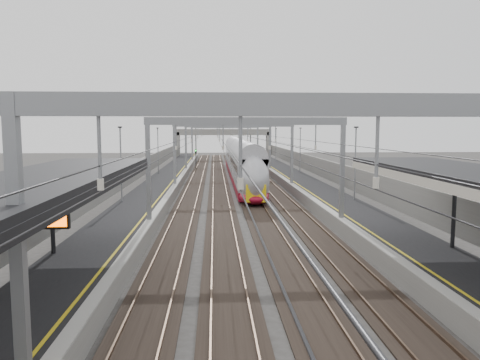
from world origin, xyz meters
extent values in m
cube|color=black|center=(-8.00, 45.00, 0.50)|extent=(4.00, 120.00, 1.00)
cube|color=black|center=(8.00, 45.00, 0.50)|extent=(4.00, 120.00, 1.00)
cube|color=black|center=(-4.50, 45.00, 0.04)|extent=(2.40, 140.00, 0.08)
cube|color=brown|center=(-5.22, 45.00, 0.13)|extent=(0.07, 140.00, 0.14)
cube|color=brown|center=(-3.78, 45.00, 0.13)|extent=(0.07, 140.00, 0.14)
cube|color=black|center=(-1.50, 45.00, 0.04)|extent=(2.40, 140.00, 0.08)
cube|color=brown|center=(-2.22, 45.00, 0.13)|extent=(0.07, 140.00, 0.14)
cube|color=brown|center=(-0.78, 45.00, 0.13)|extent=(0.07, 140.00, 0.14)
cube|color=black|center=(1.50, 45.00, 0.04)|extent=(2.40, 140.00, 0.08)
cube|color=brown|center=(0.78, 45.00, 0.13)|extent=(0.07, 140.00, 0.14)
cube|color=brown|center=(2.22, 45.00, 0.13)|extent=(0.07, 140.00, 0.14)
cube|color=black|center=(4.50, 45.00, 0.04)|extent=(2.40, 140.00, 0.08)
cube|color=brown|center=(3.78, 45.00, 0.13)|extent=(0.07, 140.00, 0.14)
cube|color=brown|center=(5.22, 45.00, 0.13)|extent=(0.07, 140.00, 0.14)
cube|color=gray|center=(-6.30, 2.00, 4.30)|extent=(0.28, 0.28, 6.60)
cube|color=gray|center=(0.00, 2.00, 7.35)|extent=(13.00, 0.25, 0.50)
cube|color=gray|center=(-6.30, 22.00, 4.30)|extent=(0.28, 0.28, 6.60)
cube|color=gray|center=(6.30, 22.00, 4.30)|extent=(0.28, 0.28, 6.60)
cube|color=gray|center=(0.00, 22.00, 7.35)|extent=(13.00, 0.25, 0.50)
cube|color=gray|center=(-6.30, 42.00, 4.30)|extent=(0.28, 0.28, 6.60)
cube|color=gray|center=(6.30, 42.00, 4.30)|extent=(0.28, 0.28, 6.60)
cube|color=gray|center=(0.00, 42.00, 7.35)|extent=(13.00, 0.25, 0.50)
cube|color=gray|center=(-6.30, 62.00, 4.30)|extent=(0.28, 0.28, 6.60)
cube|color=gray|center=(6.30, 62.00, 4.30)|extent=(0.28, 0.28, 6.60)
cube|color=gray|center=(0.00, 62.00, 7.35)|extent=(13.00, 0.25, 0.50)
cube|color=gray|center=(-6.30, 82.00, 4.30)|extent=(0.28, 0.28, 6.60)
cube|color=gray|center=(6.30, 82.00, 4.30)|extent=(0.28, 0.28, 6.60)
cube|color=gray|center=(0.00, 82.00, 7.35)|extent=(13.00, 0.25, 0.50)
cube|color=gray|center=(-6.30, 100.00, 4.30)|extent=(0.28, 0.28, 6.60)
cube|color=gray|center=(6.30, 100.00, 4.30)|extent=(0.28, 0.28, 6.60)
cube|color=gray|center=(0.00, 100.00, 7.35)|extent=(13.00, 0.25, 0.50)
cylinder|color=#262628|center=(-4.50, 50.00, 5.50)|extent=(0.03, 140.00, 0.03)
cylinder|color=#262628|center=(-1.50, 50.00, 5.50)|extent=(0.03, 140.00, 0.03)
cylinder|color=#262628|center=(1.50, 50.00, 5.50)|extent=(0.03, 140.00, 0.03)
cylinder|color=#262628|center=(4.50, 50.00, 5.50)|extent=(0.03, 140.00, 0.03)
cylinder|color=black|center=(-9.70, 14.00, 3.00)|extent=(0.20, 0.20, 4.00)
cube|color=black|center=(-6.60, 4.00, 4.55)|extent=(1.60, 0.15, 0.55)
cube|color=#F45404|center=(-6.60, 3.92, 4.55)|extent=(1.50, 0.02, 0.42)
cylinder|color=black|center=(9.70, 14.00, 3.00)|extent=(0.20, 0.20, 4.00)
cube|color=gray|center=(0.00, 100.00, 6.20)|extent=(22.00, 2.20, 1.40)
cube|color=gray|center=(-10.50, 100.00, 3.10)|extent=(1.00, 2.20, 6.20)
cube|color=gray|center=(10.50, 100.00, 3.10)|extent=(1.00, 2.20, 6.20)
cube|color=gray|center=(-11.20, 45.00, 1.60)|extent=(0.30, 120.00, 3.20)
cube|color=gray|center=(11.20, 45.00, 1.60)|extent=(0.30, 120.00, 3.20)
cube|color=maroon|center=(1.50, 45.94, 0.61)|extent=(2.78, 23.68, 0.82)
cube|color=#A0A1A6|center=(1.50, 45.94, 2.57)|extent=(2.78, 23.68, 3.09)
cube|color=black|center=(1.50, 37.65, 0.29)|extent=(2.06, 2.47, 0.51)
cube|color=maroon|center=(1.50, 70.03, 0.61)|extent=(2.78, 23.68, 0.82)
cube|color=#A0A1A6|center=(1.50, 70.03, 2.57)|extent=(2.78, 23.68, 3.09)
cube|color=black|center=(1.50, 61.74, 0.29)|extent=(2.06, 2.47, 0.51)
ellipsoid|color=#A0A1A6|center=(1.50, 33.89, 2.26)|extent=(2.78, 5.35, 4.32)
cube|color=yellow|center=(1.50, 31.68, 1.33)|extent=(1.75, 0.12, 1.54)
cube|color=black|center=(1.50, 32.14, 2.88)|extent=(1.65, 0.59, 0.97)
cylinder|color=black|center=(-5.20, 71.40, 1.50)|extent=(0.12, 0.12, 3.00)
cube|color=black|center=(-5.20, 71.40, 3.10)|extent=(0.32, 0.22, 0.75)
sphere|color=#0CE526|center=(-5.20, 71.27, 3.25)|extent=(0.16, 0.16, 0.16)
cylinder|color=black|center=(3.20, 64.04, 1.50)|extent=(0.12, 0.12, 3.00)
cube|color=black|center=(3.20, 64.04, 3.10)|extent=(0.32, 0.22, 0.75)
sphere|color=red|center=(3.20, 63.91, 3.25)|extent=(0.16, 0.16, 0.16)
cylinder|color=black|center=(5.40, 68.03, 1.50)|extent=(0.12, 0.12, 3.00)
cube|color=black|center=(5.40, 68.03, 3.10)|extent=(0.32, 0.22, 0.75)
sphere|color=red|center=(5.40, 67.90, 3.25)|extent=(0.16, 0.16, 0.16)
camera|label=1|loc=(-2.06, -8.07, 6.82)|focal=35.00mm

